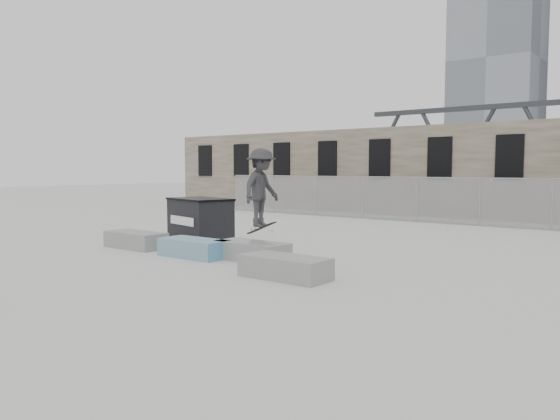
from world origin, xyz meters
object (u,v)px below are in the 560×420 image
Objects in this scene: planter_far_left at (136,239)px; planter_offset at (285,266)px; planter_center_right at (252,250)px; skateboarder at (261,188)px; dumpster at (200,220)px; planter_center_left at (194,247)px.

planter_far_left and planter_offset have the same top height.
planter_center_right is 0.94× the size of skateboarder.
skateboarder is at bearing -10.61° from dumpster.
planter_center_left is (2.62, -0.07, 0.00)m from planter_far_left.
planter_far_left and planter_center_left have the same top height.
dumpster is at bearing 133.05° from planter_center_left.
planter_center_left is at bearing 90.87° from skateboarder.
planter_center_right is (4.22, 0.48, 0.00)m from planter_far_left.
planter_offset is 0.94× the size of skateboarder.
dumpster is at bearing 72.94° from planter_far_left.
planter_center_left is at bearing -1.43° from planter_far_left.
planter_center_left is 2.94m from dumpster.
planter_center_right is at bearing 148.07° from planter_offset.
planter_far_left is at bearing 87.06° from skateboarder.
planter_offset is at bearing -13.11° from dumpster.
dumpster reaches higher than planter_center_right.
planter_far_left is 0.94× the size of skateboarder.
planter_center_left and planter_center_right have the same top height.
planter_far_left is 2.62m from planter_center_left.
skateboarder is at bearing 1.81° from planter_far_left.
planter_center_left is at bearing -161.35° from planter_center_right.
planter_offset is at bearing -11.69° from planter_center_left.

